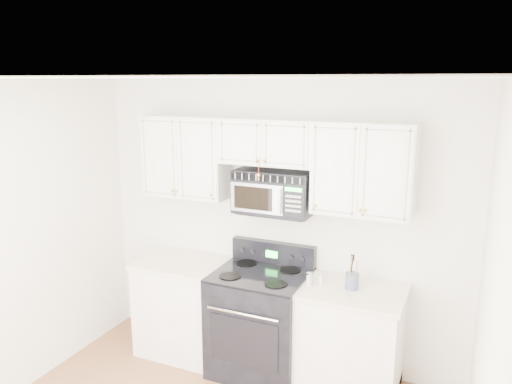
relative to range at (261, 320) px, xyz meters
The scene contains 9 objects.
room 1.63m from the range, 89.82° to the right, with size 3.51×3.51×2.61m.
base_cabinet_left 0.80m from the range, behind, with size 0.86×0.65×0.92m.
base_cabinet_right 0.81m from the range, ahead, with size 0.86×0.65×0.92m.
range is the anchor object (origin of this frame).
upper_cabinets 1.46m from the range, 88.53° to the left, with size 2.44×0.37×0.75m.
microwave 1.17m from the range, 71.35° to the left, with size 0.68×0.39×0.38m.
utensil_crock 0.95m from the range, ahead, with size 0.11×0.11×0.29m.
shaker_salt 0.67m from the range, ahead, with size 0.04×0.04×0.11m.
shaker_pepper 0.72m from the range, ahead, with size 0.04×0.04×0.09m.
Camera 1 is at (1.61, -2.36, 2.59)m, focal length 35.00 mm.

